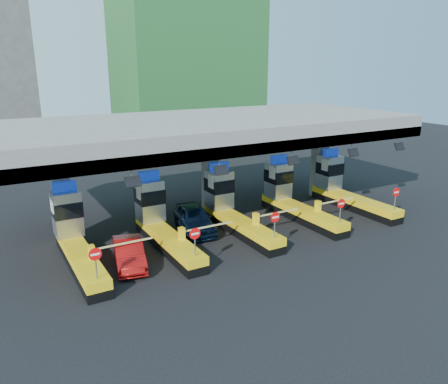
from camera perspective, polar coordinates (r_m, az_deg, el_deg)
ground at (r=28.99m, az=1.13°, el=-4.83°), size 120.00×120.00×0.00m
toll_canopy at (r=29.86m, az=-1.67°, el=7.98°), size 28.00×12.09×7.00m
toll_lane_far_left at (r=25.44m, az=-18.99°, el=-5.48°), size 4.43×8.00×4.16m
toll_lane_left at (r=26.68m, az=-8.44°, el=-3.72°), size 4.43×8.00×4.16m
toll_lane_center at (r=28.75m, az=0.86°, el=-2.06°), size 4.43×8.00×4.16m
toll_lane_right at (r=31.48m, az=8.71°, el=-0.61°), size 4.43×8.00×4.16m
toll_lane_far_right at (r=34.72m, az=15.21°, el=0.60°), size 4.43×8.00×4.16m
bg_building_scaffold at (r=61.07m, az=-4.93°, el=19.57°), size 18.00×12.00×28.00m
van at (r=28.46m, az=-3.90°, el=-3.47°), size 2.90×5.23×1.68m
red_car at (r=24.25m, az=-12.29°, el=-7.81°), size 2.34×4.46×1.40m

